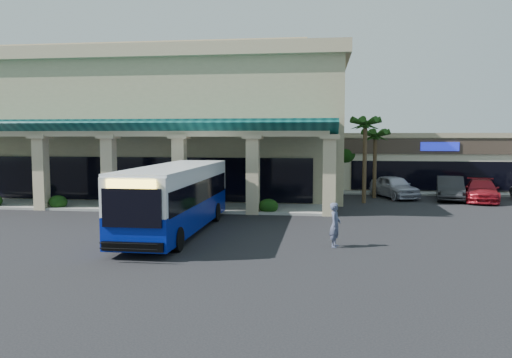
# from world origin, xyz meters

# --- Properties ---
(ground) EXTENTS (110.00, 110.00, 0.00)m
(ground) POSITION_xyz_m (0.00, 0.00, 0.00)
(ground) COLOR black
(main_building) EXTENTS (30.80, 14.80, 11.35)m
(main_building) POSITION_xyz_m (-8.00, 16.00, 5.67)
(main_building) COLOR tan
(main_building) RESTS_ON ground
(arcade) EXTENTS (30.00, 6.20, 5.70)m
(arcade) POSITION_xyz_m (-8.00, 6.80, 2.85)
(arcade) COLOR #0A3E3D
(arcade) RESTS_ON ground
(strip_mall) EXTENTS (22.50, 12.50, 4.90)m
(strip_mall) POSITION_xyz_m (18.00, 24.00, 2.45)
(strip_mall) COLOR beige
(strip_mall) RESTS_ON ground
(palm_0) EXTENTS (2.40, 2.40, 6.60)m
(palm_0) POSITION_xyz_m (8.50, 11.00, 3.30)
(palm_0) COLOR #17380F
(palm_0) RESTS_ON ground
(palm_1) EXTENTS (2.40, 2.40, 5.80)m
(palm_1) POSITION_xyz_m (9.50, 14.00, 2.90)
(palm_1) COLOR #17380F
(palm_1) RESTS_ON ground
(broadleaf_tree) EXTENTS (2.60, 2.60, 4.81)m
(broadleaf_tree) POSITION_xyz_m (7.50, 19.00, 2.41)
(broadleaf_tree) COLOR black
(broadleaf_tree) RESTS_ON ground
(transit_bus) EXTENTS (2.77, 11.63, 3.24)m
(transit_bus) POSITION_xyz_m (-1.38, -1.00, 1.62)
(transit_bus) COLOR #05198C
(transit_bus) RESTS_ON ground
(pedestrian) EXTENTS (0.59, 0.77, 1.88)m
(pedestrian) POSITION_xyz_m (6.15, -3.13, 0.94)
(pedestrian) COLOR #434A65
(pedestrian) RESTS_ON ground
(car_silver) EXTENTS (3.66, 5.39, 1.70)m
(car_silver) POSITION_xyz_m (10.99, 14.26, 0.85)
(car_silver) COLOR #B1B1C3
(car_silver) RESTS_ON ground
(car_white) EXTENTS (2.75, 5.43, 1.71)m
(car_white) POSITION_xyz_m (14.87, 13.63, 0.85)
(car_white) COLOR #252528
(car_white) RESTS_ON ground
(car_red) EXTENTS (3.42, 5.74, 1.56)m
(car_red) POSITION_xyz_m (16.87, 12.96, 0.78)
(car_red) COLOR maroon
(car_red) RESTS_ON ground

